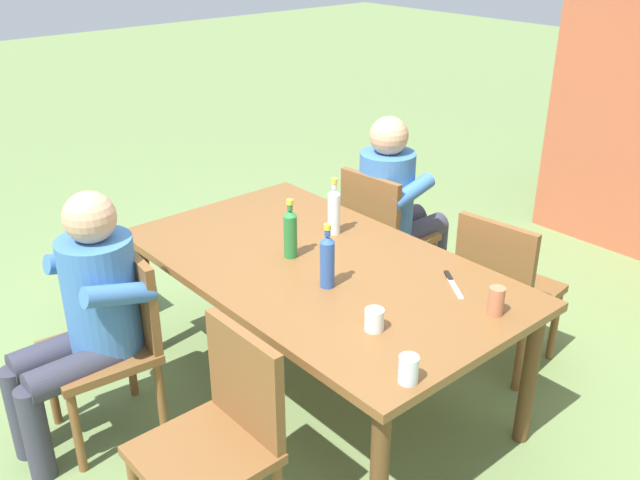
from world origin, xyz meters
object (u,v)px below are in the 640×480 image
Objects in this scene: dining_table at (320,277)px; chair_near_left at (115,335)px; cup_glass at (408,369)px; cup_white at (374,320)px; chair_far_left at (382,232)px; chair_far_right at (503,285)px; backpack_by_near_side at (107,287)px; person_in_plaid_shirt at (86,311)px; bottle_blue at (327,260)px; person_in_white_shirt at (395,201)px; chair_near_right at (220,432)px; bottle_green at (290,232)px; cup_terracotta at (496,301)px; table_knife at (452,283)px; bottle_clear at (334,210)px.

chair_near_left is (-0.42, -0.85, -0.17)m from dining_table.
cup_white is (-0.31, 0.15, -0.01)m from cup_glass.
chair_far_left and chair_near_left have the same top height.
chair_far_right reaches higher than backpack_by_near_side.
chair_near_left is 1.21m from cup_white.
chair_near_left reaches higher than backpack_by_near_side.
person_in_plaid_shirt reaches higher than chair_far_left.
cup_white is at bearing -13.77° from bottle_blue.
person_in_white_shirt is 1.85m from cup_glass.
chair_far_right is 0.89m from person_in_white_shirt.
chair_near_right is at bearing -11.49° from backpack_by_near_side.
person_in_white_shirt is at bearing 114.02° from dining_table.
chair_far_left is at bearing 89.80° from person_in_plaid_shirt.
bottle_green is (0.28, 0.90, 0.20)m from person_in_plaid_shirt.
bottle_green is 0.99m from cup_terracotta.
cup_terracotta is (0.80, 0.24, 0.13)m from dining_table.
chair_near_left is 1.66m from cup_terracotta.
chair_near_right is 1.82m from backpack_by_near_side.
dining_table is at bearing 21.06° from bottle_green.
cup_glass is 0.60m from cup_terracotta.
dining_table is 2.18× the size of chair_far_left.
backpack_by_near_side is at bearing 168.51° from chair_near_right.
table_knife is at bearing 85.19° from chair_near_right.
cup_glass is at bearing -42.90° from chair_far_left.
person_in_plaid_shirt is at bearing -114.02° from dining_table.
bottle_green is at bearing -78.94° from bottle_clear.
person_in_white_shirt is 1.00× the size of person_in_plaid_shirt.
chair_near_right reaches higher than cup_terracotta.
person_in_white_shirt is (-0.85, 1.81, 0.17)m from chair_near_right.
cup_glass is 0.34m from cup_white.
chair_far_right is 0.94m from bottle_clear.
bottle_green reaches higher than chair_far_left.
cup_white is 0.53m from table_knife.
cup_terracotta is at bearing -26.38° from chair_far_left.
bottle_clear is 1.01m from cup_terracotta.
chair_near_right is 0.73m from cup_glass.
cup_white is at bearing -85.59° from table_knife.
chair_near_right is 1.19m from table_knife.
person_in_plaid_shirt is at bearing -126.82° from table_knife.
bottle_green reaches higher than chair_near_left.
bottle_green is (0.28, -1.01, 0.20)m from person_in_white_shirt.
backpack_by_near_side is (-1.52, -0.37, -0.64)m from bottle_blue.
table_knife is (-0.28, 0.07, -0.06)m from cup_terracotta.
chair_far_left is at bearing 55.46° from backpack_by_near_side.
dining_table is 4.26× the size of backpack_by_near_side.
dining_table is 0.96m from chair_far_left.
chair_far_right reaches higher than cup_terracotta.
cup_white is 0.20× the size of backpack_by_near_side.
bottle_clear is at bearing 178.23° from cup_terracotta.
table_knife is at bearing 51.58° from bottle_blue.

